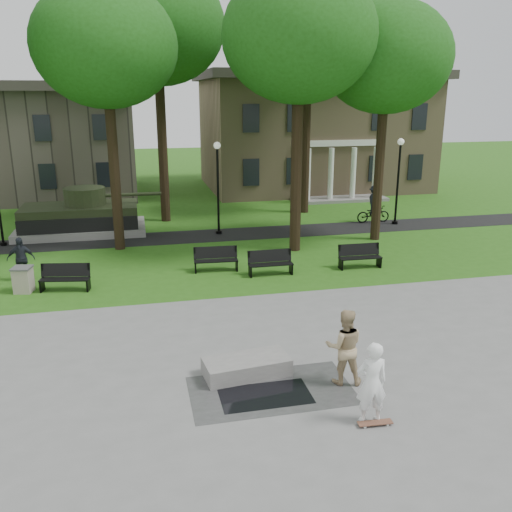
% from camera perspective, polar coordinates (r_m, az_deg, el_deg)
% --- Properties ---
extents(ground, '(120.00, 120.00, 0.00)m').
position_cam_1_polar(ground, '(16.89, 0.93, -7.86)').
color(ground, '#275915').
rests_on(ground, ground).
extents(plaza, '(22.00, 16.00, 0.02)m').
position_cam_1_polar(plaza, '(12.69, 6.49, -16.97)').
color(plaza, gray).
rests_on(plaza, ground).
extents(footpath, '(44.00, 2.60, 0.01)m').
position_cam_1_polar(footpath, '(28.06, -4.84, 2.16)').
color(footpath, black).
rests_on(footpath, ground).
extents(building_right, '(17.00, 12.00, 8.60)m').
position_cam_1_polar(building_right, '(43.22, 5.87, 13.06)').
color(building_right, '#9E8460').
rests_on(building_right, ground).
extents(building_left, '(15.00, 10.00, 7.20)m').
position_cam_1_polar(building_left, '(42.21, -23.12, 10.74)').
color(building_left, '#4C443D').
rests_on(building_left, ground).
extents(tree_1, '(6.20, 6.20, 11.63)m').
position_cam_1_polar(tree_1, '(25.51, -15.60, 20.48)').
color(tree_1, black).
rests_on(tree_1, ground).
extents(tree_2, '(6.60, 6.60, 12.16)m').
position_cam_1_polar(tree_2, '(24.60, 4.57, 22.00)').
color(tree_2, black).
rests_on(tree_2, ground).
extents(tree_3, '(6.00, 6.00, 11.19)m').
position_cam_1_polar(tree_3, '(27.11, 13.56, 19.60)').
color(tree_3, black).
rests_on(tree_3, ground).
extents(tree_4, '(7.20, 7.20, 13.50)m').
position_cam_1_polar(tree_4, '(31.15, -10.42, 22.66)').
color(tree_4, black).
rests_on(tree_4, ground).
extents(tree_5, '(6.40, 6.40, 12.44)m').
position_cam_1_polar(tree_5, '(33.13, 5.54, 21.21)').
color(tree_5, black).
rests_on(tree_5, ground).
extents(lamp_mid, '(0.36, 0.36, 4.73)m').
position_cam_1_polar(lamp_mid, '(27.86, -4.04, 7.93)').
color(lamp_mid, black).
rests_on(lamp_mid, ground).
extents(lamp_right, '(0.36, 0.36, 4.73)m').
position_cam_1_polar(lamp_right, '(30.97, 14.76, 8.31)').
color(lamp_right, black).
rests_on(lamp_right, ground).
extents(tank_monument, '(7.45, 3.40, 2.40)m').
position_cam_1_polar(tank_monument, '(29.71, -17.89, 3.91)').
color(tank_monument, gray).
rests_on(tank_monument, ground).
extents(puddle, '(2.20, 1.20, 0.00)m').
position_cam_1_polar(puddle, '(13.52, 0.98, -14.47)').
color(puddle, black).
rests_on(puddle, plaza).
extents(concrete_block, '(2.30, 1.25, 0.45)m').
position_cam_1_polar(concrete_block, '(14.32, -0.99, -11.55)').
color(concrete_block, gray).
rests_on(concrete_block, plaza).
extents(skateboard, '(0.79, 0.25, 0.07)m').
position_cam_1_polar(skateboard, '(12.75, 12.42, -16.86)').
color(skateboard, brown).
rests_on(skateboard, plaza).
extents(skateboarder, '(0.73, 0.50, 1.92)m').
position_cam_1_polar(skateboarder, '(12.38, 12.07, -12.92)').
color(skateboarder, white).
rests_on(skateboarder, plaza).
extents(friend_watching, '(1.10, 0.95, 1.97)m').
position_cam_1_polar(friend_watching, '(13.80, 9.28, -9.39)').
color(friend_watching, tan).
rests_on(friend_watching, plaza).
extents(pedestrian_walker, '(1.05, 0.47, 1.75)m').
position_cam_1_polar(pedestrian_walker, '(22.88, -23.52, -0.30)').
color(pedestrian_walker, '#21252C').
rests_on(pedestrian_walker, ground).
extents(cyclist, '(1.92, 1.09, 2.11)m').
position_cam_1_polar(cyclist, '(31.44, 12.27, 5.02)').
color(cyclist, black).
rests_on(cyclist, ground).
extents(park_bench_0, '(1.85, 0.83, 1.00)m').
position_cam_1_polar(park_bench_0, '(21.29, -19.49, -2.07)').
color(park_bench_0, black).
rests_on(park_bench_0, ground).
extents(park_bench_1, '(1.82, 0.64, 1.00)m').
position_cam_1_polar(park_bench_1, '(22.35, -4.27, -0.25)').
color(park_bench_1, black).
rests_on(park_bench_1, ground).
extents(park_bench_2, '(1.80, 0.53, 1.00)m').
position_cam_1_polar(park_bench_2, '(21.81, 1.51, -0.64)').
color(park_bench_2, black).
rests_on(park_bench_2, ground).
extents(park_bench_3, '(1.81, 0.56, 1.00)m').
position_cam_1_polar(park_bench_3, '(23.11, 10.85, 0.06)').
color(park_bench_3, black).
rests_on(park_bench_3, ground).
extents(trash_bin, '(0.77, 0.77, 0.96)m').
position_cam_1_polar(trash_bin, '(21.66, -23.30, -2.28)').
color(trash_bin, '#9F9483').
rests_on(trash_bin, ground).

